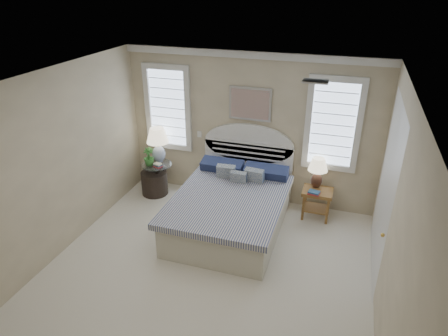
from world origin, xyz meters
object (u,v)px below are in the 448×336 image
nightstand_right (317,198)px  lamp_left (158,141)px  side_table_left (157,176)px  floor_pot (155,183)px  lamp_right (318,169)px  bed (232,206)px

nightstand_right → lamp_left: bearing=179.3°
side_table_left → floor_pot: side_table_left is taller
nightstand_right → floor_pot: size_ratio=1.08×
side_table_left → lamp_left: 0.66m
lamp_left → lamp_right: (2.91, 0.09, -0.18)m
bed → nightstand_right: bed is taller
nightstand_right → lamp_right: lamp_right is taller
bed → floor_pot: bed is taller
side_table_left → nightstand_right: 2.95m
bed → side_table_left: bearing=160.3°
side_table_left → lamp_left: size_ratio=0.94×
bed → lamp_right: size_ratio=4.25×
bed → nightstand_right: bearing=28.0°
bed → side_table_left: size_ratio=3.61×
side_table_left → floor_pot: bearing=177.5°
nightstand_right → side_table_left: bearing=-178.1°
nightstand_right → lamp_left: lamp_left is taller
bed → lamp_left: bearing=156.3°
side_table_left → floor_pot: 0.18m
side_table_left → nightstand_right: size_ratio=1.19×
bed → lamp_right: 1.57m
side_table_left → lamp_left: bearing=94.5°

